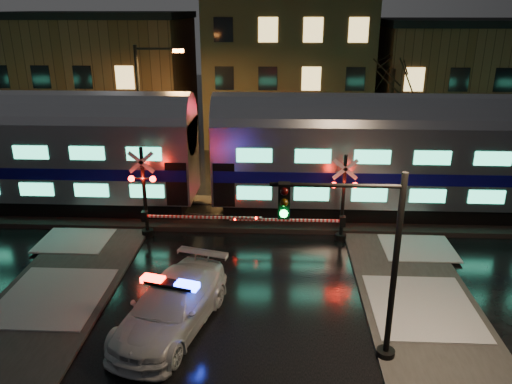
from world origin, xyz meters
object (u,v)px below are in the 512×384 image
crossing_signal_left (152,202)px  traffic_light (362,266)px  police_car (171,306)px  crossing_signal_right (335,207)px  streetlight (145,108)px

crossing_signal_left → traffic_light: size_ratio=1.01×
police_car → traffic_light: 6.29m
crossing_signal_right → crossing_signal_left: 8.04m
streetlight → crossing_signal_left: bearing=-74.5°
police_car → streetlight: 14.51m
streetlight → police_car: bearing=-73.2°
crossing_signal_left → streetlight: size_ratio=0.74×
crossing_signal_right → police_car: bearing=-131.0°
crossing_signal_right → traffic_light: size_ratio=0.96×
police_car → traffic_light: size_ratio=1.01×
crossing_signal_right → crossing_signal_left: bearing=180.0°
crossing_signal_right → traffic_light: (-0.11, -7.96, 1.46)m
police_car → crossing_signal_left: crossing_signal_left is taller
crossing_signal_right → traffic_light: traffic_light is taller
police_car → streetlight: bearing=122.0°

